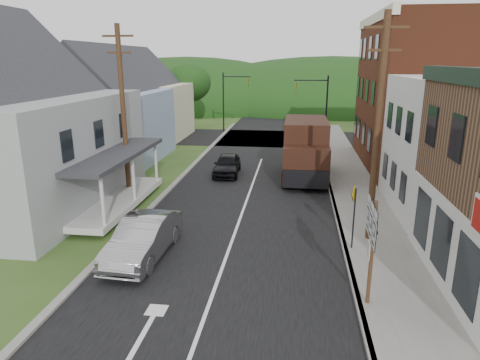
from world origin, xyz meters
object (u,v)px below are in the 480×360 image
(delivery_van, at_px, (305,150))
(warning_sign, at_px, (354,208))
(silver_sedan, at_px, (143,239))
(route_sign_cluster, at_px, (371,238))
(dark_sedan, at_px, (227,165))

(delivery_van, bearing_deg, warning_sign, -81.17)
(silver_sedan, height_order, route_sign_cluster, route_sign_cluster)
(dark_sedan, xyz_separation_m, warning_sign, (6.65, -10.80, 1.13))
(warning_sign, bearing_deg, delivery_van, 120.61)
(warning_sign, bearing_deg, dark_sedan, 143.30)
(dark_sedan, xyz_separation_m, delivery_van, (4.99, -0.22, 1.17))
(delivery_van, bearing_deg, route_sign_cluster, -83.67)
(silver_sedan, distance_m, warning_sign, 8.10)
(dark_sedan, xyz_separation_m, route_sign_cluster, (6.63, -14.77, 1.58))
(silver_sedan, relative_size, dark_sedan, 1.18)
(delivery_van, relative_size, warning_sign, 2.52)
(route_sign_cluster, bearing_deg, silver_sedan, 164.85)
(silver_sedan, distance_m, route_sign_cluster, 8.34)
(silver_sedan, xyz_separation_m, dark_sedan, (1.22, 12.38, -0.10))
(dark_sedan, distance_m, delivery_van, 5.13)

